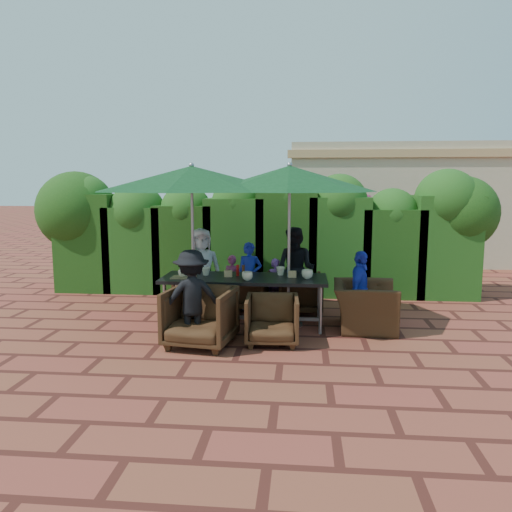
# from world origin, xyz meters

# --- Properties ---
(ground) EXTENTS (80.00, 80.00, 0.00)m
(ground) POSITION_xyz_m (0.00, 0.00, 0.00)
(ground) COLOR brown
(ground) RESTS_ON ground
(dining_table) EXTENTS (2.48, 0.90, 0.75)m
(dining_table) POSITION_xyz_m (-0.06, -0.07, 0.68)
(dining_table) COLOR black
(dining_table) RESTS_ON ground
(umbrella_left) EXTENTS (2.99, 2.99, 2.46)m
(umbrella_left) POSITION_xyz_m (-0.86, -0.01, 2.21)
(umbrella_left) COLOR gray
(umbrella_left) RESTS_ON ground
(umbrella_right) EXTENTS (2.57, 2.57, 2.46)m
(umbrella_right) POSITION_xyz_m (0.60, 0.01, 2.21)
(umbrella_right) COLOR gray
(umbrella_right) RESTS_ON ground
(chair_far_left) EXTENTS (0.69, 0.65, 0.71)m
(chair_far_left) POSITION_xyz_m (-1.03, 0.95, 0.36)
(chair_far_left) COLOR black
(chair_far_left) RESTS_ON ground
(chair_far_mid) EXTENTS (0.85, 0.81, 0.77)m
(chair_far_mid) POSITION_xyz_m (-0.12, 0.91, 0.38)
(chair_far_mid) COLOR black
(chair_far_mid) RESTS_ON ground
(chair_far_right) EXTENTS (0.75, 0.71, 0.74)m
(chair_far_right) POSITION_xyz_m (0.78, 0.79, 0.37)
(chair_far_right) COLOR black
(chair_far_right) RESTS_ON ground
(chair_near_left) EXTENTS (0.95, 0.91, 0.87)m
(chair_near_left) POSITION_xyz_m (-0.54, -1.09, 0.43)
(chair_near_left) COLOR black
(chair_near_left) RESTS_ON ground
(chair_near_right) EXTENTS (0.73, 0.69, 0.72)m
(chair_near_right) POSITION_xyz_m (0.41, -0.91, 0.36)
(chair_near_right) COLOR black
(chair_near_right) RESTS_ON ground
(chair_end_right) EXTENTS (0.74, 1.09, 0.91)m
(chair_end_right) POSITION_xyz_m (1.74, -0.06, 0.46)
(chair_end_right) COLOR black
(chair_end_right) RESTS_ON ground
(adult_far_left) EXTENTS (0.79, 0.62, 1.41)m
(adult_far_left) POSITION_xyz_m (-0.90, 0.81, 0.70)
(adult_far_left) COLOR white
(adult_far_left) RESTS_ON ground
(adult_far_mid) EXTENTS (0.42, 0.35, 1.16)m
(adult_far_mid) POSITION_xyz_m (-0.09, 0.90, 0.58)
(adult_far_mid) COLOR #2231B8
(adult_far_mid) RESTS_ON ground
(adult_far_right) EXTENTS (0.80, 0.67, 1.43)m
(adult_far_right) POSITION_xyz_m (0.70, 0.87, 0.71)
(adult_far_right) COLOR black
(adult_far_right) RESTS_ON ground
(adult_near_left) EXTENTS (0.90, 0.66, 1.29)m
(adult_near_left) POSITION_xyz_m (-0.66, -1.05, 0.64)
(adult_near_left) COLOR black
(adult_near_left) RESTS_ON ground
(adult_end_right) EXTENTS (0.53, 0.76, 1.18)m
(adult_end_right) POSITION_xyz_m (1.65, -0.13, 0.59)
(adult_end_right) COLOR #2231B8
(adult_end_right) RESTS_ON ground
(child_left) EXTENTS (0.38, 0.34, 0.91)m
(child_left) POSITION_xyz_m (-0.41, 1.06, 0.46)
(child_left) COLOR #C74682
(child_left) RESTS_ON ground
(child_right) EXTENTS (0.36, 0.32, 0.88)m
(child_right) POSITION_xyz_m (0.37, 0.95, 0.44)
(child_right) COLOR #9D54B7
(child_right) RESTS_ON ground
(pedestrian_a) EXTENTS (1.58, 0.92, 1.60)m
(pedestrian_a) POSITION_xyz_m (1.48, 4.16, 0.80)
(pedestrian_a) COLOR #25883E
(pedestrian_a) RESTS_ON ground
(pedestrian_b) EXTENTS (0.97, 0.67, 1.90)m
(pedestrian_b) POSITION_xyz_m (2.21, 4.51, 0.95)
(pedestrian_b) COLOR #C74682
(pedestrian_b) RESTS_ON ground
(pedestrian_c) EXTENTS (1.04, 1.02, 1.56)m
(pedestrian_c) POSITION_xyz_m (3.46, 4.35, 0.78)
(pedestrian_c) COLOR gray
(pedestrian_c) RESTS_ON ground
(cup_a) EXTENTS (0.15, 0.15, 0.12)m
(cup_a) POSITION_xyz_m (-0.98, -0.16, 0.81)
(cup_a) COLOR beige
(cup_a) RESTS_ON dining_table
(cup_b) EXTENTS (0.13, 0.13, 0.13)m
(cup_b) POSITION_xyz_m (-0.67, 0.01, 0.81)
(cup_b) COLOR beige
(cup_b) RESTS_ON dining_table
(cup_c) EXTENTS (0.16, 0.16, 0.13)m
(cup_c) POSITION_xyz_m (0.01, -0.32, 0.81)
(cup_c) COLOR beige
(cup_c) RESTS_ON dining_table
(cup_d) EXTENTS (0.14, 0.14, 0.13)m
(cup_d) POSITION_xyz_m (0.47, 0.14, 0.81)
(cup_d) COLOR beige
(cup_d) RESTS_ON dining_table
(cup_e) EXTENTS (0.17, 0.17, 0.13)m
(cup_e) POSITION_xyz_m (0.88, -0.11, 0.82)
(cup_e) COLOR beige
(cup_e) RESTS_ON dining_table
(ketchup_bottle) EXTENTS (0.04, 0.04, 0.17)m
(ketchup_bottle) POSITION_xyz_m (-0.18, 0.02, 0.83)
(ketchup_bottle) COLOR #B20C0A
(ketchup_bottle) RESTS_ON dining_table
(sauce_bottle) EXTENTS (0.04, 0.04, 0.17)m
(sauce_bottle) POSITION_xyz_m (-0.09, 0.00, 0.83)
(sauce_bottle) COLOR #4C230C
(sauce_bottle) RESTS_ON dining_table
(serving_tray) EXTENTS (0.35, 0.25, 0.02)m
(serving_tray) POSITION_xyz_m (-0.96, -0.23, 0.76)
(serving_tray) COLOR olive
(serving_tray) RESTS_ON dining_table
(number_block_left) EXTENTS (0.12, 0.06, 0.10)m
(number_block_left) POSITION_xyz_m (-0.31, -0.08, 0.80)
(number_block_left) COLOR tan
(number_block_left) RESTS_ON dining_table
(number_block_right) EXTENTS (0.12, 0.06, 0.10)m
(number_block_right) POSITION_xyz_m (0.66, -0.04, 0.80)
(number_block_right) COLOR tan
(number_block_right) RESTS_ON dining_table
(hedge_wall) EXTENTS (9.10, 1.60, 2.43)m
(hedge_wall) POSITION_xyz_m (-0.08, 2.32, 1.30)
(hedge_wall) COLOR black
(hedge_wall) RESTS_ON ground
(building) EXTENTS (6.20, 3.08, 3.20)m
(building) POSITION_xyz_m (3.50, 6.99, 1.61)
(building) COLOR #C1AD8F
(building) RESTS_ON ground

